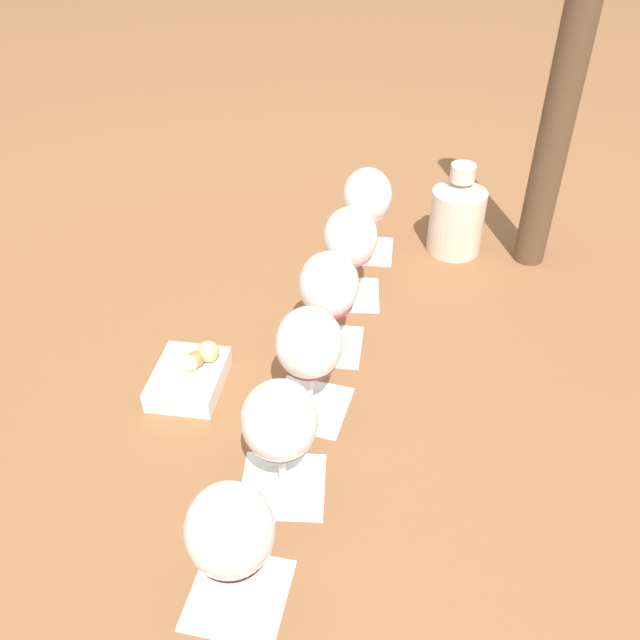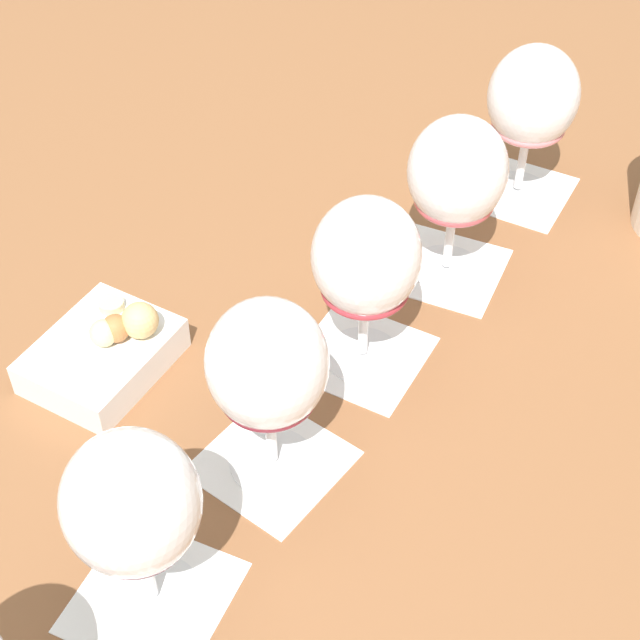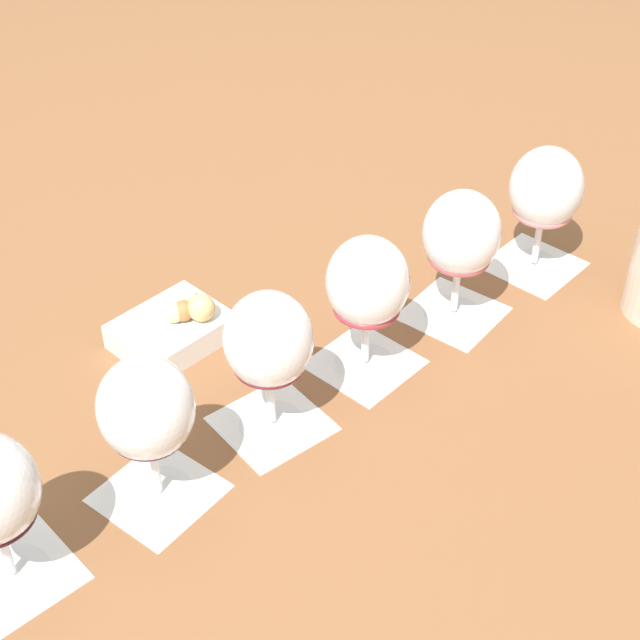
# 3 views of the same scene
# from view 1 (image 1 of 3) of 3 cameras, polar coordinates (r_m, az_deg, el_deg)

# --- Properties ---
(ground_plane) EXTENTS (8.00, 8.00, 0.00)m
(ground_plane) POSITION_cam_1_polar(r_m,az_deg,el_deg) (1.12, -0.00, -4.74)
(ground_plane) COLOR brown
(tasting_card_0) EXTENTS (0.16, 0.16, 0.00)m
(tasting_card_0) POSITION_cam_1_polar(r_m,az_deg,el_deg) (1.44, 3.79, 5.90)
(tasting_card_0) COLOR white
(tasting_card_0) RESTS_ON ground_plane
(tasting_card_1) EXTENTS (0.16, 0.16, 0.00)m
(tasting_card_1) POSITION_cam_1_polar(r_m,az_deg,el_deg) (1.30, 2.43, 2.19)
(tasting_card_1) COLOR white
(tasting_card_1) RESTS_ON ground_plane
(tasting_card_2) EXTENTS (0.16, 0.16, 0.00)m
(tasting_card_2) POSITION_cam_1_polar(r_m,az_deg,el_deg) (1.18, 0.70, -2.10)
(tasting_card_2) COLOR white
(tasting_card_2) RESTS_ON ground_plane
(tasting_card_3) EXTENTS (0.16, 0.16, 0.00)m
(tasting_card_3) POSITION_cam_1_polar(r_m,az_deg,el_deg) (1.07, -0.85, -7.25)
(tasting_card_3) COLOR white
(tasting_card_3) RESTS_ON ground_plane
(tasting_card_4) EXTENTS (0.16, 0.16, 0.00)m
(tasting_card_4) POSITION_cam_1_polar(r_m,az_deg,el_deg) (0.96, -3.13, -13.72)
(tasting_card_4) COLOR white
(tasting_card_4) RESTS_ON ground_plane
(tasting_card_5) EXTENTS (0.16, 0.16, 0.00)m
(tasting_card_5) POSITION_cam_1_polar(r_m,az_deg,el_deg) (0.87, -6.89, -21.97)
(tasting_card_5) COLOR white
(tasting_card_5) RESTS_ON ground_plane
(wine_glass_0) EXTENTS (0.10, 0.10, 0.18)m
(wine_glass_0) POSITION_cam_1_polar(r_m,az_deg,el_deg) (1.38, 3.99, 10.11)
(wine_glass_0) COLOR white
(wine_glass_0) RESTS_ON tasting_card_0
(wine_glass_1) EXTENTS (0.10, 0.10, 0.18)m
(wine_glass_1) POSITION_cam_1_polar(r_m,az_deg,el_deg) (1.24, 2.58, 6.68)
(wine_glass_1) COLOR white
(wine_glass_1) RESTS_ON tasting_card_1
(wine_glass_2) EXTENTS (0.10, 0.10, 0.18)m
(wine_glass_2) POSITION_cam_1_polar(r_m,az_deg,el_deg) (1.11, 0.75, 2.67)
(wine_glass_2) COLOR white
(wine_glass_2) RESTS_ON tasting_card_2
(wine_glass_3) EXTENTS (0.10, 0.10, 0.18)m
(wine_glass_3) POSITION_cam_1_polar(r_m,az_deg,el_deg) (0.99, -0.92, -2.35)
(wine_glass_3) COLOR white
(wine_glass_3) RESTS_ON tasting_card_3
(wine_glass_4) EXTENTS (0.10, 0.10, 0.18)m
(wine_glass_4) POSITION_cam_1_polar(r_m,az_deg,el_deg) (0.88, -3.39, -8.85)
(wine_glass_4) COLOR white
(wine_glass_4) RESTS_ON tasting_card_4
(wine_glass_5) EXTENTS (0.10, 0.10, 0.18)m
(wine_glass_5) POSITION_cam_1_polar(r_m,az_deg,el_deg) (0.78, -7.55, -17.48)
(wine_glass_5) COLOR white
(wine_glass_5) RESTS_ON tasting_card_5
(ceramic_vase) EXTENTS (0.11, 0.11, 0.19)m
(ceramic_vase) POSITION_cam_1_polar(r_m,az_deg,el_deg) (1.43, 11.48, 8.71)
(ceramic_vase) COLOR beige
(ceramic_vase) RESTS_ON ground_plane
(snack_dish) EXTENTS (0.17, 0.17, 0.07)m
(snack_dish) POSITION_cam_1_polar(r_m,az_deg,el_deg) (1.11, -10.86, -4.59)
(snack_dish) COLOR white
(snack_dish) RESTS_ON ground_plane
(umbrella_pole) EXTENTS (0.06, 0.06, 0.71)m
(umbrella_pole) POSITION_cam_1_polar(r_m,az_deg,el_deg) (1.33, 19.93, 17.92)
(umbrella_pole) COLOR brown
(umbrella_pole) RESTS_ON ground_plane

